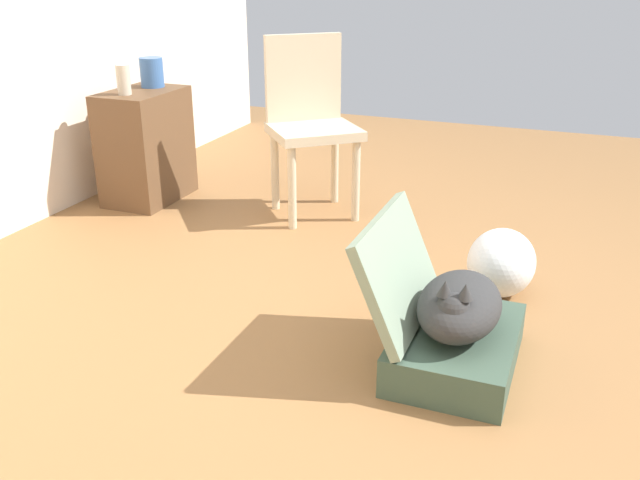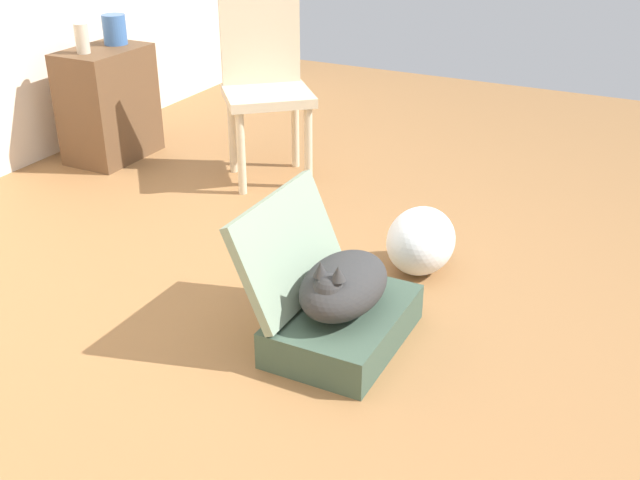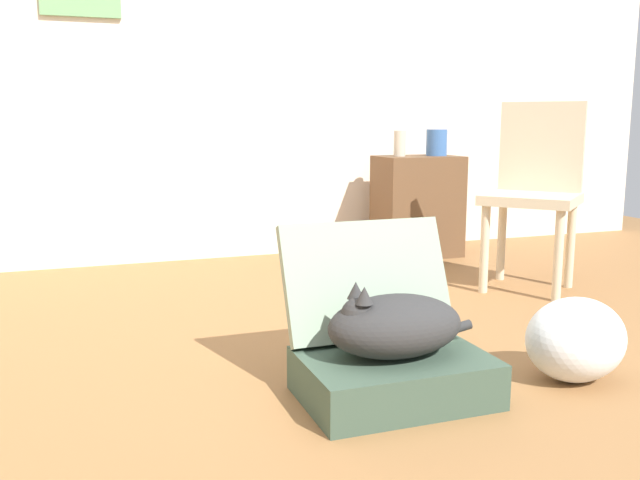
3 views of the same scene
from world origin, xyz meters
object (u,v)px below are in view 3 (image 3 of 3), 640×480
(side_table, at_px, (417,206))
(vase_tall, at_px, (400,143))
(cat, at_px, (393,325))
(vase_short, at_px, (437,143))
(suitcase_base, at_px, (394,377))
(plastic_bag_white, at_px, (576,339))
(chair, at_px, (534,187))

(side_table, height_order, vase_tall, vase_tall)
(cat, xyz_separation_m, vase_short, (1.29, 2.05, 0.48))
(cat, relative_size, vase_short, 3.09)
(vase_tall, bearing_deg, cat, -116.57)
(suitcase_base, xyz_separation_m, vase_short, (1.28, 2.05, 0.65))
(vase_tall, distance_m, vase_short, 0.26)
(plastic_bag_white, distance_m, vase_tall, 2.23)
(plastic_bag_white, bearing_deg, side_table, 76.37)
(suitcase_base, distance_m, cat, 0.17)
(suitcase_base, relative_size, chair, 0.60)
(side_table, bearing_deg, vase_short, 1.54)
(chair, bearing_deg, side_table, 148.68)
(side_table, bearing_deg, plastic_bag_white, -103.63)
(suitcase_base, relative_size, vase_short, 3.48)
(side_table, height_order, vase_short, vase_short)
(suitcase_base, distance_m, vase_short, 2.50)
(vase_tall, relative_size, vase_short, 0.96)
(plastic_bag_white, height_order, vase_tall, vase_tall)
(plastic_bag_white, xyz_separation_m, side_table, (0.51, 2.11, 0.18))
(side_table, bearing_deg, suitcase_base, -119.33)
(vase_tall, xyz_separation_m, chair, (0.29, -0.97, -0.19))
(chair, bearing_deg, cat, -91.29)
(suitcase_base, xyz_separation_m, plastic_bag_white, (0.64, -0.06, 0.07))
(vase_short, relative_size, chair, 0.17)
(side_table, distance_m, vase_tall, 0.42)
(vase_short, bearing_deg, vase_tall, 178.42)
(plastic_bag_white, relative_size, vase_tall, 2.17)
(cat, distance_m, plastic_bag_white, 0.66)
(vase_short, bearing_deg, chair, -88.16)
(suitcase_base, bearing_deg, vase_short, 58.05)
(vase_tall, relative_size, chair, 0.17)
(suitcase_base, distance_m, side_table, 2.36)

